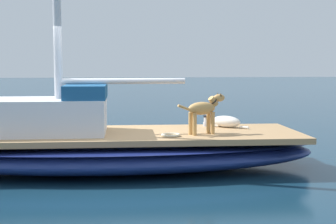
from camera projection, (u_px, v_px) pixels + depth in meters
The scene contains 7 objects.
ground_plane at pixel (112, 169), 8.85m from camera, with size 120.00×120.00×0.00m, color #143347.
sailboat_main at pixel (112, 151), 8.81m from camera, with size 2.66×7.29×0.66m.
cabin_house at pixel (46, 113), 8.65m from camera, with size 1.45×2.25×0.84m.
dog_white at pixel (224, 122), 9.50m from camera, with size 0.71×0.75×0.22m.
dog_tan at pixel (204, 110), 8.52m from camera, with size 0.44×0.90×0.70m.
deck_winch at pixel (207, 121), 9.65m from camera, with size 0.16×0.16×0.21m.
coiled_rope at pixel (171, 135), 8.31m from camera, with size 0.32×0.32×0.04m, color beige.
Camera 1 is at (-8.76, -0.03, 1.86)m, focal length 53.51 mm.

